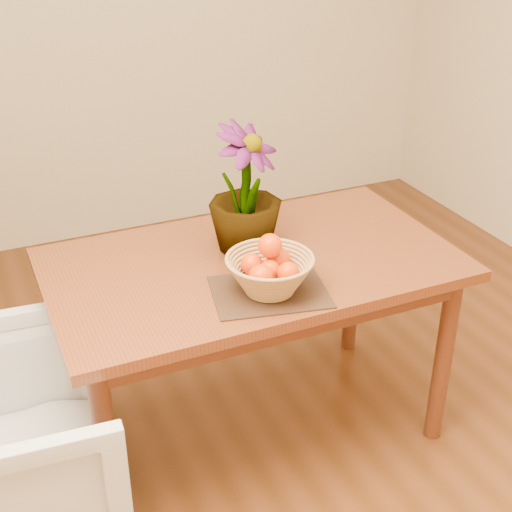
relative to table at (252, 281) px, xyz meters
name	(u,v)px	position (x,y,z in m)	size (l,w,h in m)	color
floor	(286,479)	(0.00, -0.30, -0.66)	(4.50, 4.50, 0.00)	#603216
table	(252,281)	(0.00, 0.00, 0.00)	(1.40, 0.80, 0.75)	maroon
placemat	(270,292)	(-0.04, -0.22, 0.09)	(0.36, 0.27, 0.01)	#352213
wicker_basket	(270,276)	(-0.04, -0.22, 0.15)	(0.28, 0.28, 0.11)	tan
orange_pile	(270,264)	(-0.04, -0.22, 0.19)	(0.17, 0.17, 0.14)	#FF4004
potted_plant	(245,190)	(0.01, 0.08, 0.31)	(0.25, 0.25, 0.45)	#1D4313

